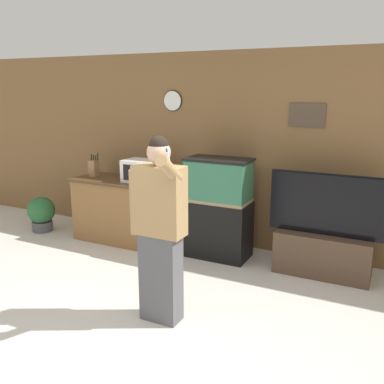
{
  "coord_description": "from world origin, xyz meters",
  "views": [
    {
      "loc": [
        2.0,
        -2.58,
        2.13
      ],
      "look_at": [
        0.03,
        1.37,
        1.05
      ],
      "focal_mm": 40.0,
      "sensor_mm": 36.0,
      "label": 1
    }
  ],
  "objects_px": {
    "counter_island": "(127,211)",
    "microwave": "(144,171)",
    "knife_block": "(94,168)",
    "tv_on_stand": "(323,245)",
    "person_standing": "(159,228)",
    "aquarium_on_stand": "(218,208)",
    "potted_plant": "(41,213)"
  },
  "relations": [
    {
      "from": "counter_island",
      "to": "knife_block",
      "type": "distance_m",
      "value": 0.79
    },
    {
      "from": "knife_block",
      "to": "aquarium_on_stand",
      "type": "bearing_deg",
      "value": 1.42
    },
    {
      "from": "aquarium_on_stand",
      "to": "tv_on_stand",
      "type": "bearing_deg",
      "value": 0.55
    },
    {
      "from": "aquarium_on_stand",
      "to": "potted_plant",
      "type": "height_order",
      "value": "aquarium_on_stand"
    },
    {
      "from": "person_standing",
      "to": "tv_on_stand",
      "type": "bearing_deg",
      "value": 55.05
    },
    {
      "from": "tv_on_stand",
      "to": "person_standing",
      "type": "bearing_deg",
      "value": -124.95
    },
    {
      "from": "counter_island",
      "to": "potted_plant",
      "type": "bearing_deg",
      "value": -171.52
    },
    {
      "from": "counter_island",
      "to": "aquarium_on_stand",
      "type": "bearing_deg",
      "value": 2.16
    },
    {
      "from": "knife_block",
      "to": "counter_island",
      "type": "bearing_deg",
      "value": -0.38
    },
    {
      "from": "counter_island",
      "to": "tv_on_stand",
      "type": "distance_m",
      "value": 2.68
    },
    {
      "from": "tv_on_stand",
      "to": "person_standing",
      "type": "relative_size",
      "value": 0.75
    },
    {
      "from": "knife_block",
      "to": "aquarium_on_stand",
      "type": "height_order",
      "value": "aquarium_on_stand"
    },
    {
      "from": "microwave",
      "to": "tv_on_stand",
      "type": "distance_m",
      "value": 2.49
    },
    {
      "from": "knife_block",
      "to": "person_standing",
      "type": "bearing_deg",
      "value": -38.42
    },
    {
      "from": "potted_plant",
      "to": "aquarium_on_stand",
      "type": "bearing_deg",
      "value": 5.41
    },
    {
      "from": "tv_on_stand",
      "to": "microwave",
      "type": "bearing_deg",
      "value": -178.76
    },
    {
      "from": "microwave",
      "to": "aquarium_on_stand",
      "type": "height_order",
      "value": "aquarium_on_stand"
    },
    {
      "from": "person_standing",
      "to": "counter_island",
      "type": "bearing_deg",
      "value": 132.64
    },
    {
      "from": "tv_on_stand",
      "to": "person_standing",
      "type": "distance_m",
      "value": 2.13
    },
    {
      "from": "counter_island",
      "to": "microwave",
      "type": "relative_size",
      "value": 2.85
    },
    {
      "from": "knife_block",
      "to": "tv_on_stand",
      "type": "xyz_separation_m",
      "value": [
        3.24,
        0.06,
        -0.65
      ]
    },
    {
      "from": "counter_island",
      "to": "tv_on_stand",
      "type": "height_order",
      "value": "tv_on_stand"
    },
    {
      "from": "counter_island",
      "to": "aquarium_on_stand",
      "type": "relative_size",
      "value": 1.19
    },
    {
      "from": "person_standing",
      "to": "potted_plant",
      "type": "relative_size",
      "value": 3.27
    },
    {
      "from": "knife_block",
      "to": "tv_on_stand",
      "type": "relative_size",
      "value": 0.26
    },
    {
      "from": "knife_block",
      "to": "potted_plant",
      "type": "height_order",
      "value": "knife_block"
    },
    {
      "from": "microwave",
      "to": "knife_block",
      "type": "xyz_separation_m",
      "value": [
        -0.85,
        -0.01,
        -0.03
      ]
    },
    {
      "from": "microwave",
      "to": "potted_plant",
      "type": "bearing_deg",
      "value": -172.52
    },
    {
      "from": "knife_block",
      "to": "aquarium_on_stand",
      "type": "distance_m",
      "value": 1.96
    },
    {
      "from": "knife_block",
      "to": "potted_plant",
      "type": "distance_m",
      "value": 1.16
    },
    {
      "from": "knife_block",
      "to": "potted_plant",
      "type": "bearing_deg",
      "value": -166.05
    },
    {
      "from": "aquarium_on_stand",
      "to": "tv_on_stand",
      "type": "height_order",
      "value": "aquarium_on_stand"
    }
  ]
}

